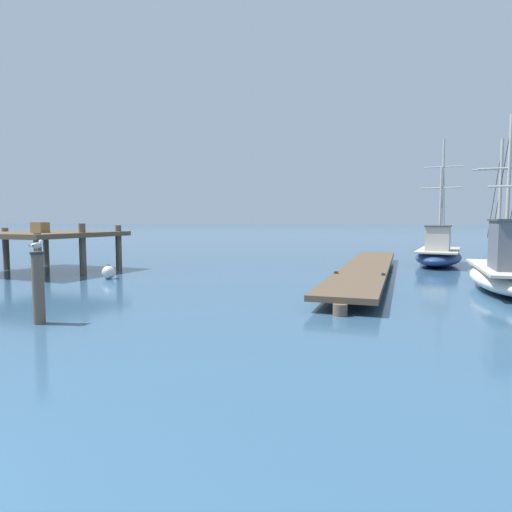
% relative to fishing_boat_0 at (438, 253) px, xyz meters
% --- Properties ---
extents(floating_dock, '(2.52, 16.39, 0.53)m').
position_rel_fishing_boat_0_xyz_m(floating_dock, '(-3.36, -5.37, -0.27)').
color(floating_dock, brown).
rests_on(floating_dock, ground).
extents(fishing_boat_0, '(3.09, 7.49, 6.60)m').
position_rel_fishing_boat_0_xyz_m(fishing_boat_0, '(0.00, 0.00, 0.00)').
color(fishing_boat_0, navy).
rests_on(fishing_boat_0, ground).
extents(fishing_boat_1, '(2.40, 7.15, 5.78)m').
position_rel_fishing_boat_0_xyz_m(fishing_boat_1, '(1.20, -8.18, 0.09)').
color(fishing_boat_1, silver).
rests_on(fishing_boat_1, ground).
extents(pier_platform, '(6.10, 5.98, 2.23)m').
position_rel_fishing_boat_0_xyz_m(pier_platform, '(-17.28, -7.84, 0.96)').
color(pier_platform, brown).
rests_on(pier_platform, ground).
extents(mooring_piling, '(0.30, 0.30, 1.63)m').
position_rel_fishing_boat_0_xyz_m(mooring_piling, '(-10.17, -16.09, 0.22)').
color(mooring_piling, brown).
rests_on(mooring_piling, ground).
extents(perched_seagull, '(0.16, 0.38, 0.27)m').
position_rel_fishing_boat_0_xyz_m(perched_seagull, '(-10.17, -16.10, 1.14)').
color(perched_seagull, gold).
rests_on(perched_seagull, mooring_piling).
extents(mooring_buoy, '(0.52, 0.52, 0.59)m').
position_rel_fishing_boat_0_xyz_m(mooring_buoy, '(-13.14, -9.04, -0.38)').
color(mooring_buoy, silver).
rests_on(mooring_buoy, ground).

